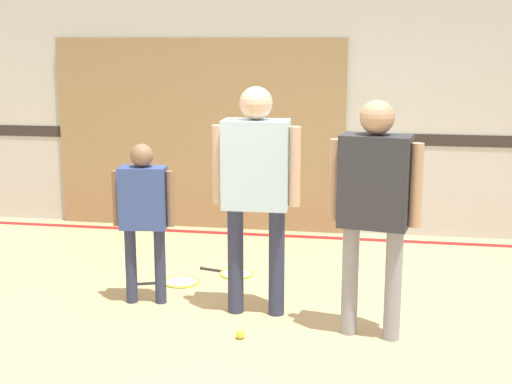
{
  "coord_description": "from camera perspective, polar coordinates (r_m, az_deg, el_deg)",
  "views": [
    {
      "loc": [
        0.91,
        -4.87,
        2.03
      ],
      "look_at": [
        0.04,
        0.16,
        0.94
      ],
      "focal_mm": 50.0,
      "sensor_mm": 36.0,
      "label": 1
    }
  ],
  "objects": [
    {
      "name": "person_student_left",
      "position": [
        5.54,
        -8.99,
        -1.11
      ],
      "size": [
        0.48,
        0.23,
        1.27
      ],
      "rotation": [
        0.0,
        0.0,
        0.12
      ],
      "color": "#2D334C",
      "rests_on": "ground_plane"
    },
    {
      "name": "tennis_ball_near_instructor",
      "position": [
        5.04,
        -1.25,
        -11.3
      ],
      "size": [
        0.07,
        0.07,
        0.07
      ],
      "primitive_type": "sphere",
      "color": "#CCE038",
      "rests_on": "ground_plane"
    },
    {
      "name": "person_instructor",
      "position": [
        5.2,
        0.0,
        1.26
      ],
      "size": [
        0.65,
        0.27,
        1.71
      ],
      "rotation": [
        0.0,
        0.0,
        0.02
      ],
      "color": "#2D334C",
      "rests_on": "ground_plane"
    },
    {
      "name": "tennis_ball_by_spare_racket",
      "position": [
        6.18,
        -7.59,
        -6.92
      ],
      "size": [
        0.07,
        0.07,
        0.07
      ],
      "primitive_type": "sphere",
      "color": "#CCE038",
      "rests_on": "ground_plane"
    },
    {
      "name": "racket_second_spare",
      "position": [
        6.35,
        -1.72,
        -6.51
      ],
      "size": [
        0.54,
        0.37,
        0.03
      ],
      "rotation": [
        0.0,
        0.0,
        2.88
      ],
      "color": "#C6D838",
      "rests_on": "ground_plane"
    },
    {
      "name": "racket_spare_on_floor",
      "position": [
        6.17,
        -6.17,
        -7.15
      ],
      "size": [
        0.57,
        0.39,
        0.03
      ],
      "rotation": [
        0.0,
        0.0,
        3.47
      ],
      "color": "#C6D838",
      "rests_on": "ground_plane"
    },
    {
      "name": "ground_plane",
      "position": [
        5.35,
        -0.75,
        -10.25
      ],
      "size": [
        16.0,
        16.0,
        0.0
      ],
      "primitive_type": "plane",
      "color": "tan"
    },
    {
      "name": "person_student_right",
      "position": [
        4.85,
        9.46,
        -0.14
      ],
      "size": [
        0.62,
        0.33,
        1.65
      ],
      "rotation": [
        0.0,
        0.0,
        2.96
      ],
      "color": "gray",
      "rests_on": "ground_plane"
    },
    {
      "name": "wall_back",
      "position": [
        7.57,
        2.9,
        8.75
      ],
      "size": [
        16.0,
        0.07,
        3.2
      ],
      "color": "beige",
      "rests_on": "ground_plane"
    },
    {
      "name": "wall_panel",
      "position": [
        7.75,
        -4.62,
        4.58
      ],
      "size": [
        3.16,
        0.05,
        2.05
      ],
      "color": "#93754C",
      "rests_on": "ground_plane"
    },
    {
      "name": "floor_stripe",
      "position": [
        7.56,
        2.51,
        -3.52
      ],
      "size": [
        14.4,
        0.1,
        0.01
      ],
      "color": "red",
      "rests_on": "ground_plane"
    }
  ]
}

